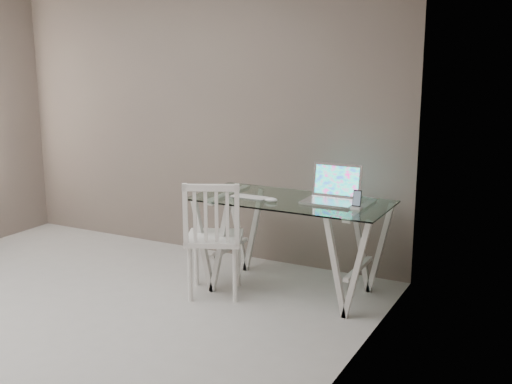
# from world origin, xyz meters

# --- Properties ---
(desk) EXTENTS (1.50, 0.70, 0.75)m
(desk) POSITION_xyz_m (1.20, 1.64, 0.38)
(desk) COLOR silver
(desk) RESTS_ON ground
(chair) EXTENTS (0.56, 0.56, 0.92)m
(chair) POSITION_xyz_m (0.72, 1.26, 0.51)
(chair) COLOR white
(chair) RESTS_ON ground
(laptop) EXTENTS (0.39, 0.31, 0.27)m
(laptop) POSITION_xyz_m (1.50, 1.73, 0.81)
(laptop) COLOR silver
(laptop) RESTS_ON desk
(keyboard) EXTENTS (0.30, 0.13, 0.01)m
(keyboard) POSITION_xyz_m (0.88, 1.54, 0.75)
(keyboard) COLOR silver
(keyboard) RESTS_ON desk
(mouse) EXTENTS (0.11, 0.06, 0.03)m
(mouse) POSITION_xyz_m (1.09, 1.50, 0.76)
(mouse) COLOR white
(mouse) RESTS_ON desk
(phone_dock) EXTENTS (0.07, 0.07, 0.14)m
(phone_dock) POSITION_xyz_m (1.73, 1.59, 0.78)
(phone_dock) COLOR white
(phone_dock) RESTS_ON desk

